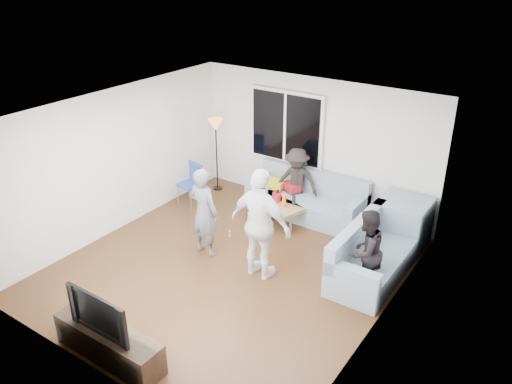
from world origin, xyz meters
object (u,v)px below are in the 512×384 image
Objects in this scene: spectator_back at (296,181)px; sofa_right_section at (376,251)px; sofa_back_section at (306,196)px; side_chair at (189,185)px; player_left at (204,212)px; tv_console at (109,343)px; television at (104,311)px; spectator_right at (365,251)px; player_right at (261,225)px; floor_lamp at (217,155)px; coffee_table at (275,212)px.

sofa_right_section is at bearing -41.34° from spectator_back.
sofa_back_section is 2.67× the size of side_chair.
side_chair is 0.55× the size of player_left.
tv_console is 1.61× the size of television.
television is (-0.16, -4.77, 0.30)m from sofa_back_section.
spectator_right is at bearing -50.18° from spectator_back.
player_right is at bearing 77.72° from tv_console.
player_left is at bearing -56.49° from floor_lamp.
player_right is 1.37× the size of spectator_back.
sofa_right_section is 1.82× the size of coffee_table.
sofa_right_section is 4.18m from television.
television is (0.20, -4.22, 0.53)m from coffee_table.
coffee_table is at bearing 22.19° from side_chair.
sofa_right_section is 1.25× the size of tv_console.
player_right reaches higher than sofa_back_section.
sofa_back_section is at bearing -77.27° from player_right.
spectator_right is 1.01× the size of spectator_back.
sofa_back_section is at bearing 58.81° from sofa_right_section.
side_chair is at bearing -167.21° from spectator_back.
television is at bearing -14.77° from spectator_right.
player_left is 0.98× the size of tv_console.
floor_lamp is 1.57× the size of television.
spectator_right is at bearing -21.87° from floor_lamp.
player_right reaches higher than coffee_table.
sofa_right_section is 1.28× the size of floor_lamp.
television reaches higher than sofa_right_section.
player_left is 1.57× the size of television.
sofa_back_section is 0.34m from spectator_back.
spectator_back is (-0.64, 2.21, -0.24)m from player_right.
spectator_back reaches higher than sofa_right_section.
spectator_right is at bearing -166.37° from player_left.
floor_lamp is (-1.82, 0.56, 0.58)m from coffee_table.
sofa_right_section reaches higher than coffee_table.
sofa_back_section is 2.50m from spectator_right.
player_left is at bearing -109.04° from sofa_back_section.
player_right reaches higher than television.
spectator_right reaches higher than side_chair.
player_left is (1.44, -1.27, 0.35)m from side_chair.
side_chair is (-2.18, -0.88, 0.01)m from sofa_back_section.
player_right is at bearing -64.80° from coffee_table.
player_left is at bearing -60.23° from spectator_right.
sofa_back_section is 1.44× the size of tv_console.
television is (-2.05, -3.15, 0.06)m from spectator_right.
sofa_back_section is 2.31× the size of television.
sofa_back_section and sofa_right_section have the same top height.
sofa_back_section is 4.78m from television.
side_chair is 0.47× the size of player_right.
television is at bearing -67.15° from floor_lamp.
player_left is 1.17× the size of spectator_right.
floor_lamp reaches higher than side_chair.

